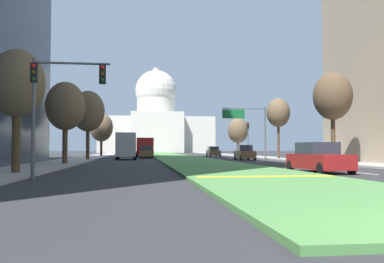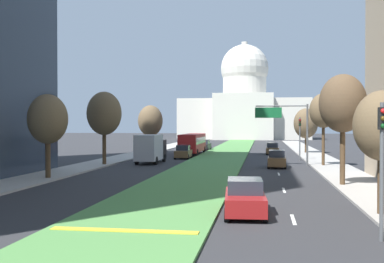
{
  "view_description": "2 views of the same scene",
  "coord_description": "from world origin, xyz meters",
  "px_view_note": "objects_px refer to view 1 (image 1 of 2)",
  "views": [
    {
      "loc": [
        -5.34,
        -5.04,
        1.36
      ],
      "look_at": [
        2.0,
        53.64,
        3.78
      ],
      "focal_mm": 38.8,
      "sensor_mm": 36.0,
      "label": 1
    },
    {
      "loc": [
        5.46,
        -5.94,
        4.39
      ],
      "look_at": [
        -2.64,
        48.21,
        3.53
      ],
      "focal_mm": 44.38,
      "sensor_mm": 36.0,
      "label": 2
    }
  ],
  "objects_px": {
    "street_tree_right_far": "(278,113)",
    "street_tree_right_distant": "(238,131)",
    "traffic_light_near_left": "(54,92)",
    "street_tree_left_mid": "(65,107)",
    "sedan_very_far": "(146,151)",
    "sedan_far_horizon": "(213,152)",
    "street_tree_left_far": "(88,111)",
    "street_tree_right_mid": "(333,97)",
    "traffic_light_far_right": "(248,135)",
    "street_tree_left_distant": "(101,127)",
    "sedan_midblock": "(245,153)",
    "street_tree_left_near": "(17,84)",
    "sedan_distant": "(146,152)",
    "capitol_building": "(156,123)",
    "overhead_guide_sign": "(249,122)",
    "sedan_lead_stopped": "(318,158)",
    "city_bus": "(145,146)",
    "box_truck_delivery": "(126,146)"
  },
  "relations": [
    {
      "from": "traffic_light_far_right",
      "to": "sedan_lead_stopped",
      "type": "xyz_separation_m",
      "value": [
        -5.27,
        -35.1,
        -2.51
      ]
    },
    {
      "from": "street_tree_right_mid",
      "to": "street_tree_left_distant",
      "type": "height_order",
      "value": "street_tree_right_mid"
    },
    {
      "from": "sedan_very_far",
      "to": "street_tree_left_distant",
      "type": "bearing_deg",
      "value": -136.41
    },
    {
      "from": "street_tree_left_far",
      "to": "sedan_lead_stopped",
      "type": "height_order",
      "value": "street_tree_left_far"
    },
    {
      "from": "sedan_midblock",
      "to": "sedan_very_far",
      "type": "relative_size",
      "value": 0.9
    },
    {
      "from": "sedan_far_horizon",
      "to": "street_tree_left_far",
      "type": "bearing_deg",
      "value": -130.37
    },
    {
      "from": "street_tree_left_near",
      "to": "sedan_distant",
      "type": "relative_size",
      "value": 1.55
    },
    {
      "from": "street_tree_right_mid",
      "to": "traffic_light_near_left",
      "type": "bearing_deg",
      "value": -142.75
    },
    {
      "from": "street_tree_right_mid",
      "to": "street_tree_left_near",
      "type": "bearing_deg",
      "value": -152.7
    },
    {
      "from": "overhead_guide_sign",
      "to": "sedan_far_horizon",
      "type": "xyz_separation_m",
      "value": [
        -1.17,
        18.66,
        -3.85
      ]
    },
    {
      "from": "street_tree_left_distant",
      "to": "city_bus",
      "type": "relative_size",
      "value": 0.67
    },
    {
      "from": "traffic_light_near_left",
      "to": "traffic_light_far_right",
      "type": "distance_m",
      "value": 43.38
    },
    {
      "from": "traffic_light_near_left",
      "to": "sedan_midblock",
      "type": "xyz_separation_m",
      "value": [
        15.89,
        29.3,
        -2.98
      ]
    },
    {
      "from": "street_tree_right_mid",
      "to": "street_tree_right_distant",
      "type": "bearing_deg",
      "value": 88.8
    },
    {
      "from": "street_tree_left_mid",
      "to": "sedan_midblock",
      "type": "relative_size",
      "value": 1.63
    },
    {
      "from": "capitol_building",
      "to": "street_tree_right_mid",
      "type": "bearing_deg",
      "value": -84.18
    },
    {
      "from": "street_tree_right_far",
      "to": "street_tree_right_mid",
      "type": "bearing_deg",
      "value": -92.31
    },
    {
      "from": "city_bus",
      "to": "traffic_light_near_left",
      "type": "bearing_deg",
      "value": -95.19
    },
    {
      "from": "traffic_light_near_left",
      "to": "sedan_distant",
      "type": "xyz_separation_m",
      "value": [
        4.5,
        40.22,
        -2.98
      ]
    },
    {
      "from": "street_tree_left_far",
      "to": "street_tree_left_distant",
      "type": "bearing_deg",
      "value": 91.66
    },
    {
      "from": "overhead_guide_sign",
      "to": "street_tree_left_mid",
      "type": "bearing_deg",
      "value": -141.62
    },
    {
      "from": "street_tree_right_far",
      "to": "overhead_guide_sign",
      "type": "bearing_deg",
      "value": 174.58
    },
    {
      "from": "street_tree_left_near",
      "to": "box_truck_delivery",
      "type": "relative_size",
      "value": 1.0
    },
    {
      "from": "street_tree_left_mid",
      "to": "sedan_midblock",
      "type": "xyz_separation_m",
      "value": [
        18.24,
        13.13,
        -3.93
      ]
    },
    {
      "from": "traffic_light_near_left",
      "to": "street_tree_left_far",
      "type": "xyz_separation_m",
      "value": [
        -2.13,
        29.02,
        1.7
      ]
    },
    {
      "from": "traffic_light_near_left",
      "to": "sedan_lead_stopped",
      "type": "relative_size",
      "value": 1.09
    },
    {
      "from": "overhead_guide_sign",
      "to": "sedan_far_horizon",
      "type": "distance_m",
      "value": 19.09
    },
    {
      "from": "street_tree_right_far",
      "to": "street_tree_right_distant",
      "type": "bearing_deg",
      "value": 89.6
    },
    {
      "from": "street_tree_right_mid",
      "to": "overhead_guide_sign",
      "type": "bearing_deg",
      "value": 100.42
    },
    {
      "from": "street_tree_right_far",
      "to": "box_truck_delivery",
      "type": "height_order",
      "value": "street_tree_right_far"
    },
    {
      "from": "street_tree_left_near",
      "to": "sedan_midblock",
      "type": "distance_m",
      "value": 31.87
    },
    {
      "from": "traffic_light_far_right",
      "to": "box_truck_delivery",
      "type": "relative_size",
      "value": 0.81
    },
    {
      "from": "traffic_light_far_right",
      "to": "street_tree_left_mid",
      "type": "bearing_deg",
      "value": -132.89
    },
    {
      "from": "street_tree_left_mid",
      "to": "sedan_lead_stopped",
      "type": "xyz_separation_m",
      "value": [
        15.98,
        -12.23,
        -3.95
      ]
    },
    {
      "from": "sedan_lead_stopped",
      "to": "sedan_very_far",
      "type": "bearing_deg",
      "value": 99.01
    },
    {
      "from": "street_tree_right_distant",
      "to": "sedan_very_far",
      "type": "relative_size",
      "value": 1.46
    },
    {
      "from": "street_tree_right_far",
      "to": "city_bus",
      "type": "relative_size",
      "value": 0.69
    },
    {
      "from": "street_tree_left_far",
      "to": "sedan_far_horizon",
      "type": "bearing_deg",
      "value": 49.63
    },
    {
      "from": "street_tree_right_far",
      "to": "traffic_light_far_right",
      "type": "bearing_deg",
      "value": 102.74
    },
    {
      "from": "street_tree_right_mid",
      "to": "traffic_light_far_right",
      "type": "bearing_deg",
      "value": 92.73
    },
    {
      "from": "sedan_midblock",
      "to": "street_tree_right_mid",
      "type": "bearing_deg",
      "value": -73.59
    },
    {
      "from": "traffic_light_near_left",
      "to": "sedan_midblock",
      "type": "distance_m",
      "value": 33.47
    },
    {
      "from": "traffic_light_near_left",
      "to": "street_tree_left_mid",
      "type": "bearing_deg",
      "value": 98.27
    },
    {
      "from": "traffic_light_near_left",
      "to": "street_tree_right_far",
      "type": "relative_size",
      "value": 0.69
    },
    {
      "from": "traffic_light_near_left",
      "to": "sedan_very_far",
      "type": "xyz_separation_m",
      "value": [
        4.76,
        59.9,
        -2.96
      ]
    },
    {
      "from": "sedan_very_far",
      "to": "city_bus",
      "type": "distance_m",
      "value": 11.32
    },
    {
      "from": "street_tree_left_distant",
      "to": "street_tree_right_far",
      "type": "bearing_deg",
      "value": -42.48
    },
    {
      "from": "box_truck_delivery",
      "to": "sedan_distant",
      "type": "bearing_deg",
      "value": 71.86
    },
    {
      "from": "capitol_building",
      "to": "sedan_midblock",
      "type": "height_order",
      "value": "capitol_building"
    },
    {
      "from": "traffic_light_near_left",
      "to": "sedan_very_far",
      "type": "bearing_deg",
      "value": 85.46
    }
  ]
}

